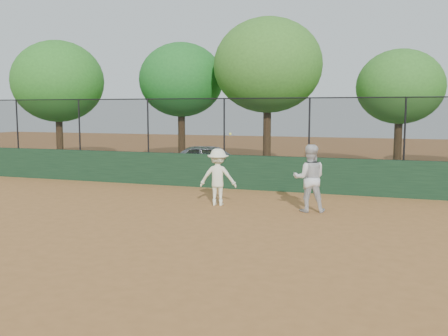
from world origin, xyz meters
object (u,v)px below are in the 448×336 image
(tree_2, at_px, (268,66))
(player_main, at_px, (218,177))
(tree_0, at_px, (58,82))
(tree_3, at_px, (400,87))
(tree_1, at_px, (181,80))
(player_second, at_px, (309,178))
(parked_car, at_px, (211,160))

(tree_2, bearing_deg, player_main, -85.20)
(player_main, distance_m, tree_0, 14.24)
(player_main, bearing_deg, tree_3, 62.46)
(player_main, xyz_separation_m, tree_0, (-11.42, 7.82, 3.35))
(player_main, bearing_deg, tree_1, 119.26)
(player_second, relative_size, tree_3, 0.34)
(parked_car, height_order, player_main, player_main)
(player_second, height_order, tree_2, tree_2)
(tree_2, distance_m, tree_3, 5.85)
(player_main, relative_size, tree_1, 0.35)
(tree_0, xyz_separation_m, tree_3, (16.39, 1.71, -0.43))
(tree_3, bearing_deg, tree_1, 179.37)
(parked_car, distance_m, tree_2, 5.19)
(tree_1, xyz_separation_m, tree_2, (4.67, -0.87, 0.52))
(parked_car, relative_size, player_second, 2.11)
(parked_car, relative_size, tree_2, 0.57)
(parked_car, xyz_separation_m, tree_3, (7.45, 3.42, 3.09))
(tree_1, bearing_deg, player_main, -60.74)
(parked_car, xyz_separation_m, tree_2, (1.74, 2.67, 4.10))
(tree_2, height_order, tree_3, tree_2)
(tree_1, bearing_deg, tree_0, -163.08)
(player_second, height_order, tree_3, tree_3)
(tree_0, height_order, tree_3, tree_0)
(player_second, height_order, tree_0, tree_0)
(parked_car, xyz_separation_m, tree_1, (-2.93, 3.54, 3.59))
(tree_0, height_order, tree_1, tree_0)
(player_main, xyz_separation_m, tree_3, (4.98, 9.54, 2.92))
(tree_1, distance_m, tree_3, 10.40)
(player_main, height_order, tree_2, tree_2)
(parked_car, relative_size, tree_1, 0.64)
(player_second, bearing_deg, tree_3, -117.13)
(tree_3, bearing_deg, player_main, -117.54)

